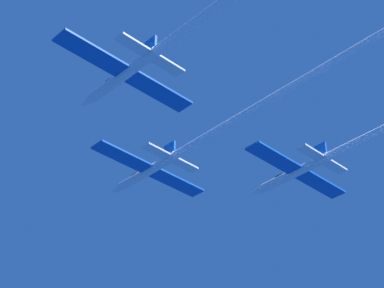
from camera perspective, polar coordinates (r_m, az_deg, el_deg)
jet_lead at (r=82.69m, az=6.57°, el=3.69°), size 17.94×70.36×2.97m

